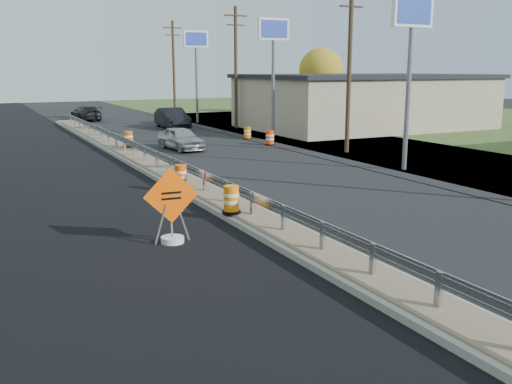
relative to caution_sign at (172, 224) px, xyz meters
name	(u,v)px	position (x,y,z in m)	size (l,w,h in m)	color
ground	(227,207)	(3.00, 3.10, -0.53)	(140.00, 140.00, 0.00)	black
milled_overlay	(53,172)	(-1.40, 13.10, -0.53)	(7.20, 120.00, 0.01)	black
median	(157,169)	(3.00, 11.10, -0.42)	(1.60, 55.00, 0.23)	gray
guardrail	(150,153)	(3.00, 12.10, 0.19)	(0.10, 46.15, 0.72)	silver
retail_building_near	(364,101)	(23.99, 23.10, 1.62)	(18.50, 12.50, 4.27)	tan
pylon_sign_south	(412,28)	(13.50, 6.10, 5.94)	(2.20, 0.30, 7.90)	slate
pylon_sign_mid	(273,41)	(13.50, 19.10, 5.94)	(2.20, 0.30, 7.90)	slate
pylon_sign_north	(196,48)	(13.50, 33.10, 5.94)	(2.20, 0.30, 7.90)	slate
utility_pole_smid	(349,64)	(14.50, 12.10, 4.40)	(1.90, 0.26, 9.40)	#473523
utility_pole_nmid	(236,66)	(14.50, 27.10, 4.40)	(1.90, 0.26, 9.40)	#473523
utility_pole_north	(174,66)	(14.50, 42.10, 4.40)	(1.90, 0.26, 9.40)	#473523
tree_far_yellow	(321,70)	(29.00, 37.10, 4.00)	(4.62, 4.62, 6.86)	#473523
caution_sign	(172,224)	(0.00, 0.00, 0.00)	(1.52, 0.64, 2.10)	white
barrel_median_near	(231,200)	(2.45, 1.48, 0.12)	(0.60, 0.60, 0.88)	black
barrel_median_mid	(181,176)	(2.45, 6.23, 0.09)	(0.57, 0.57, 0.83)	black
barrel_median_far	(129,140)	(3.55, 18.35, 0.13)	(0.62, 0.62, 0.91)	black
barrel_shoulder_near	(270,138)	(12.10, 16.90, -0.10)	(0.62, 0.62, 0.91)	black
barrel_shoulder_mid	(247,133)	(12.20, 20.33, -0.13)	(0.58, 0.58, 0.84)	black
car_silver	(181,138)	(6.45, 17.48, 0.14)	(1.59, 3.94, 1.34)	#B1B0B5
car_dark_mid	(172,118)	(10.00, 29.63, 0.29)	(1.74, 4.98, 1.64)	black
car_dark_far	(86,113)	(5.17, 40.05, 0.15)	(1.91, 4.70, 1.37)	black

